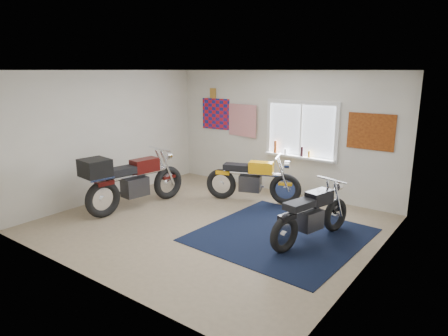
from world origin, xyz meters
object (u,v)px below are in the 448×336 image
Objects in this scene: yellow_triumph at (252,181)px; maroon_tourer at (129,180)px; black_chrome_bike at (311,216)px; navy_rug at (281,235)px.

maroon_tourer reaches higher than yellow_triumph.
black_chrome_bike is 3.60m from maroon_tourer.
navy_rug is 1.33× the size of yellow_triumph.
black_chrome_bike is (1.85, -1.13, -0.03)m from yellow_triumph.
yellow_triumph reaches higher than black_chrome_bike.
navy_rug is 1.40× the size of black_chrome_bike.
navy_rug is at bearing -61.44° from yellow_triumph.
navy_rug is 3.16m from maroon_tourer.
black_chrome_bike is at bearing 9.75° from navy_rug.
yellow_triumph is at bearing 138.34° from navy_rug.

